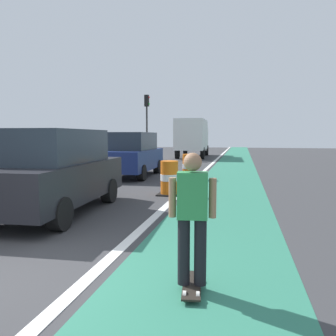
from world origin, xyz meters
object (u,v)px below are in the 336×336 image
(parked_suv_nearest, at_px, (56,171))
(traffic_light_corner, at_px, (147,115))
(traffic_barrel_mid, at_px, (189,167))
(traffic_barrel_front, at_px, (169,178))
(delivery_truck_down_block, at_px, (193,136))
(skateboarder_on_lane, at_px, (192,217))
(parked_suv_second, at_px, (133,154))
(pedestrian_crossing, at_px, (100,155))

(parked_suv_nearest, relative_size, traffic_light_corner, 0.92)
(traffic_barrel_mid, bearing_deg, traffic_barrel_front, -90.05)
(traffic_barrel_front, distance_m, traffic_light_corner, 16.46)
(parked_suv_nearest, relative_size, delivery_truck_down_block, 0.61)
(skateboarder_on_lane, distance_m, traffic_barrel_front, 6.59)
(parked_suv_second, xyz_separation_m, traffic_barrel_mid, (2.70, -0.41, -0.50))
(skateboarder_on_lane, xyz_separation_m, pedestrian_crossing, (-6.65, 12.10, -0.05))
(traffic_barrel_mid, relative_size, traffic_light_corner, 0.21)
(pedestrian_crossing, bearing_deg, traffic_barrel_front, -49.07)
(parked_suv_second, relative_size, traffic_light_corner, 0.91)
(traffic_barrel_mid, distance_m, traffic_light_corner, 12.84)
(traffic_barrel_mid, height_order, pedestrian_crossing, pedestrian_crossing)
(traffic_barrel_mid, xyz_separation_m, pedestrian_crossing, (-4.98, 1.76, 0.33))
(parked_suv_nearest, bearing_deg, traffic_light_corner, 99.41)
(traffic_barrel_mid, distance_m, pedestrian_crossing, 5.29)
(skateboarder_on_lane, distance_m, traffic_barrel_mid, 10.48)
(traffic_barrel_front, height_order, delivery_truck_down_block, delivery_truck_down_block)
(traffic_barrel_mid, bearing_deg, delivery_truck_down_block, 97.72)
(parked_suv_second, bearing_deg, delivery_truck_down_block, 87.15)
(traffic_barrel_mid, bearing_deg, skateboarder_on_lane, -80.80)
(parked_suv_second, height_order, traffic_light_corner, traffic_light_corner)
(traffic_barrel_front, bearing_deg, traffic_light_corner, 108.74)
(traffic_barrel_mid, height_order, delivery_truck_down_block, delivery_truck_down_block)
(traffic_barrel_front, distance_m, delivery_truck_down_block, 18.80)
(traffic_barrel_front, xyz_separation_m, traffic_barrel_mid, (0.00, 3.98, 0.00))
(parked_suv_nearest, bearing_deg, parked_suv_second, 94.14)
(traffic_barrel_mid, xyz_separation_m, traffic_light_corner, (-5.20, 11.36, 2.97))
(skateboarder_on_lane, relative_size, traffic_barrel_mid, 1.55)
(traffic_barrel_front, height_order, traffic_barrel_mid, same)
(skateboarder_on_lane, height_order, traffic_barrel_front, skateboarder_on_lane)
(delivery_truck_down_block, height_order, pedestrian_crossing, delivery_truck_down_block)
(parked_suv_nearest, height_order, delivery_truck_down_block, delivery_truck_down_block)
(parked_suv_nearest, xyz_separation_m, traffic_light_corner, (-3.04, 18.36, 2.47))
(traffic_barrel_front, distance_m, traffic_barrel_mid, 3.98)
(pedestrian_crossing, bearing_deg, parked_suv_nearest, -72.19)
(parked_suv_second, bearing_deg, traffic_barrel_front, -58.42)
(traffic_barrel_front, relative_size, delivery_truck_down_block, 0.14)
(delivery_truck_down_block, bearing_deg, traffic_barrel_mid, -82.28)
(skateboarder_on_lane, xyz_separation_m, delivery_truck_down_block, (-3.66, 25.01, 0.94))
(traffic_light_corner, bearing_deg, traffic_barrel_front, -71.26)
(skateboarder_on_lane, height_order, pedestrian_crossing, skateboarder_on_lane)
(traffic_barrel_mid, bearing_deg, traffic_light_corner, 114.62)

